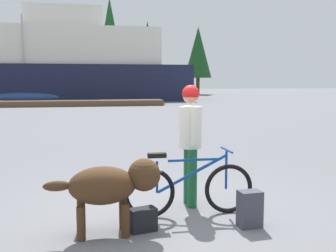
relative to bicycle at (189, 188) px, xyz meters
The scene contains 13 objects.
ground_plane 0.51m from the bicycle, 139.71° to the left, with size 160.00×160.00×0.00m, color slate.
bicycle is the anchor object (origin of this frame).
person_cyclist 0.84m from the bicycle, 73.18° to the left, with size 0.32×0.53×1.75m.
dog 1.17m from the bicycle, 156.89° to the right, with size 1.36×0.52×0.89m.
backpack 0.86m from the bicycle, 41.50° to the right, with size 0.28×0.20×0.46m, color #3F3F4C.
handbag_pannier 0.85m from the bicycle, 146.90° to the right, with size 0.32×0.18×0.28m, color black.
dock_pier 25.24m from the bicycle, 102.72° to the left, with size 19.47×2.14×0.40m, color brown.
ferry_boat 33.42m from the bicycle, 99.63° to the left, with size 27.10×7.74×8.74m.
sailboat_moored 29.99m from the bicycle, 101.79° to the left, with size 6.09×1.71×7.04m.
pine_tree_far_left 46.12m from the bicycle, 100.15° to the left, with size 4.04×4.04×9.54m.
pine_tree_center 45.61m from the bicycle, 87.81° to the left, with size 3.06×3.06×11.64m.
pine_tree_far_right 48.22m from the bicycle, 74.25° to the left, with size 3.49×3.49×8.62m.
pine_tree_mid_back 53.12m from the bicycle, 81.98° to the left, with size 2.81×2.81×10.03m.
Camera 1 is at (-1.07, -5.40, 1.82)m, focal length 43.64 mm.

